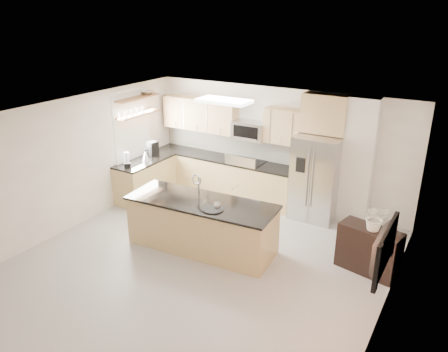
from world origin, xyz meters
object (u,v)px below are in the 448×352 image
Objects in this scene: cup at (217,205)px; range at (246,181)px; microwave at (250,130)px; bowl at (147,92)px; kettle at (146,156)px; television at (377,248)px; platter at (213,209)px; coffee_maker at (153,149)px; blender at (127,161)px; credenza at (369,250)px; flower_vase at (376,211)px; refrigerator at (316,178)px; island at (202,225)px.

range is at bearing 106.30° from cup.
microwave reaches higher than cup.
bowl reaches higher than microwave.
television is (5.54, -2.06, 0.31)m from kettle.
coffee_maker is at bearing 147.06° from platter.
credenza is at bearing 0.79° from blender.
range is 2.30m from coffee_maker.
coffee_maker is 5.35m from flower_vase.
television is at bearing -64.59° from credenza.
bowl reaches higher than kettle.
flower_vase is (5.43, -0.98, -1.25)m from bowl.
kettle is at bearing -63.97° from bowl.
credenza is 5.26m from blender.
range is 4.78m from television.
refrigerator is 5.18× the size of blender.
bowl is at bearing 141.93° from coffee_maker.
coffee_maker is at bearing -161.00° from range.
microwave is 2.48m from bowl.
island is at bearing -82.44° from microwave.
platter is at bearing -145.77° from credenza.
cup is (0.71, -2.41, 0.52)m from range.
blender is at bearing 163.97° from cup.
refrigerator reaches higher than blender.
island is (-1.33, -2.28, -0.42)m from refrigerator.
bowl is at bearing 169.81° from flower_vase.
flower_vase is at bearing 11.89° from television.
microwave is at bearing 174.14° from refrigerator.
blender is at bearing 161.75° from platter.
refrigerator is 6.86× the size of kettle.
range is 3.50m from credenza.
platter is at bearing -111.24° from refrigerator.
blender is (-2.08, -1.74, -0.56)m from microwave.
kettle is 0.67× the size of bowl.
flower_vase is at bearing 0.42° from blender.
kettle is at bearing 147.56° from island.
kettle is 5.91m from television.
coffee_maker is (-0.02, 0.89, 0.02)m from blender.
credenza is at bearing 21.93° from platter.
refrigerator is 2.67× the size of flower_vase.
kettle is (-2.03, -1.06, 0.56)m from range.
credenza is 2.70m from platter.
credenza is 2.72× the size of platter.
credenza is at bearing -45.27° from refrigerator.
bowl is (-2.25, -0.60, 1.91)m from range.
bowl reaches higher than island.
microwave is 2.71m from cup.
credenza is 5.82m from bowl.
coffee_maker is (-2.42, 1.61, 0.61)m from island.
microwave is 2.77m from blender.
refrigerator reaches higher than flower_vase.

